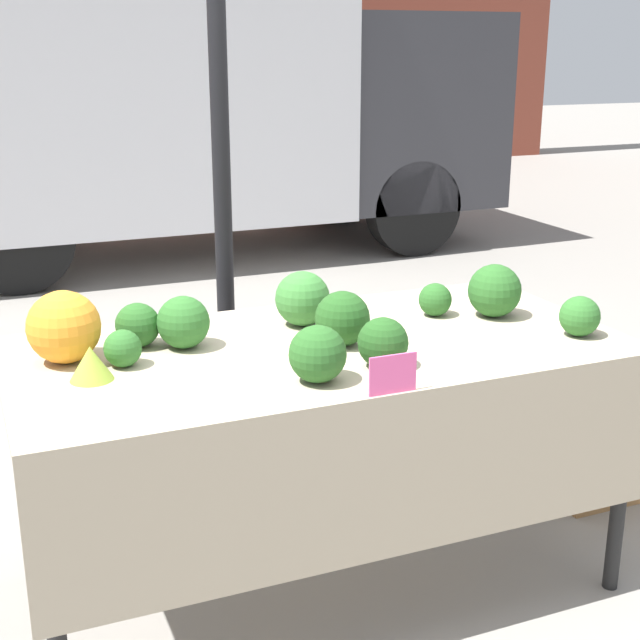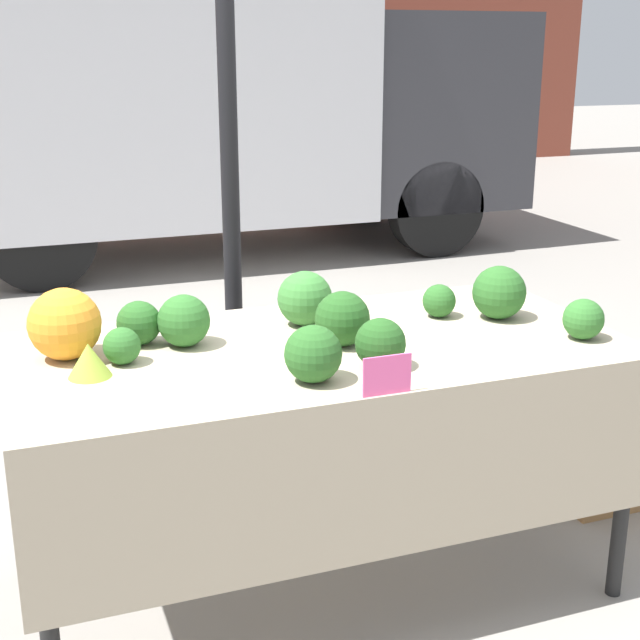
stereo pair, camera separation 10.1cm
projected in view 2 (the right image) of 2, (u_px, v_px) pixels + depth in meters
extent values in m
plane|color=gray|center=(320.00, 581.00, 3.04)|extent=(40.00, 40.00, 0.00)
cylinder|color=black|center=(231.00, 196.00, 3.44)|extent=(0.07, 0.07, 2.38)
cube|color=silver|center=(141.00, 76.00, 7.25)|extent=(3.42, 2.01, 2.27)
cube|color=#333338|center=(412.00, 108.00, 8.15)|extent=(1.49, 1.85, 1.64)
cylinder|color=black|center=(435.00, 208.00, 7.60)|extent=(0.82, 0.22, 0.82)
cylinder|color=black|center=(361.00, 182.00, 9.07)|extent=(0.82, 0.22, 0.82)
cylinder|color=black|center=(40.00, 235.00, 6.53)|extent=(0.82, 0.22, 0.82)
cylinder|color=black|center=(28.00, 200.00, 8.00)|extent=(0.82, 0.22, 0.82)
cube|color=tan|center=(320.00, 349.00, 2.79)|extent=(1.91, 0.93, 0.03)
cube|color=tan|center=(377.00, 486.00, 2.45)|extent=(1.91, 0.01, 0.47)
cylinder|color=black|center=(46.00, 596.00, 2.26)|extent=(0.05, 0.05, 0.82)
cylinder|color=black|center=(625.00, 482.00, 2.85)|extent=(0.05, 0.05, 0.82)
cylinder|color=black|center=(29.00, 462.00, 2.99)|extent=(0.05, 0.05, 0.82)
cylinder|color=black|center=(494.00, 393.00, 3.57)|extent=(0.05, 0.05, 0.82)
sphere|color=orange|center=(65.00, 324.00, 2.63)|extent=(0.22, 0.22, 0.22)
cone|color=#93B238|center=(89.00, 360.00, 2.50)|extent=(0.12, 0.12, 0.10)
sphere|color=#387533|center=(305.00, 298.00, 2.95)|extent=(0.18, 0.18, 0.18)
sphere|color=#285B23|center=(139.00, 323.00, 2.77)|extent=(0.14, 0.14, 0.14)
sphere|color=#2D6628|center=(184.00, 321.00, 2.75)|extent=(0.16, 0.16, 0.16)
sphere|color=#2D6628|center=(583.00, 319.00, 2.82)|extent=(0.13, 0.13, 0.13)
sphere|color=#285B23|center=(439.00, 301.00, 3.05)|extent=(0.11, 0.11, 0.11)
sphere|color=#285B23|center=(499.00, 292.00, 3.03)|extent=(0.18, 0.18, 0.18)
sphere|color=#2D6628|center=(122.00, 346.00, 2.60)|extent=(0.11, 0.11, 0.11)
sphere|color=#23511E|center=(342.00, 319.00, 2.75)|extent=(0.17, 0.17, 0.17)
sphere|color=#23511E|center=(380.00, 343.00, 2.57)|extent=(0.15, 0.15, 0.15)
sphere|color=#285B23|center=(313.00, 354.00, 2.46)|extent=(0.16, 0.16, 0.16)
cube|color=#F45B9E|center=(387.00, 375.00, 2.37)|extent=(0.14, 0.01, 0.11)
cube|color=#9E7042|center=(605.00, 459.00, 3.58)|extent=(0.44, 0.35, 0.31)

